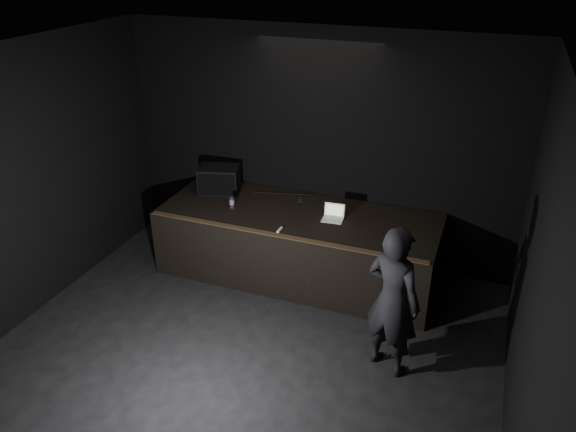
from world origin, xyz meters
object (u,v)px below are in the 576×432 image
(person, at_px, (393,301))
(laptop, at_px, (333,215))
(beer_can, at_px, (232,202))
(stage_monitor, at_px, (219,180))
(stage_riser, at_px, (298,244))

(person, bearing_deg, laptop, -30.66)
(beer_can, xyz_separation_m, person, (2.66, -1.38, -0.16))
(stage_monitor, bearing_deg, person, -46.01)
(stage_riser, height_order, stage_monitor, stage_monitor)
(stage_riser, relative_size, beer_can, 23.53)
(laptop, bearing_deg, beer_can, -177.39)
(beer_can, distance_m, person, 3.00)
(stage_riser, height_order, person, person)
(stage_riser, distance_m, laptop, 0.75)
(beer_can, bearing_deg, person, -27.52)
(stage_riser, relative_size, person, 2.15)
(stage_riser, relative_size, stage_monitor, 5.75)
(stage_monitor, distance_m, person, 3.60)
(laptop, bearing_deg, stage_monitor, 167.85)
(laptop, bearing_deg, person, -57.62)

